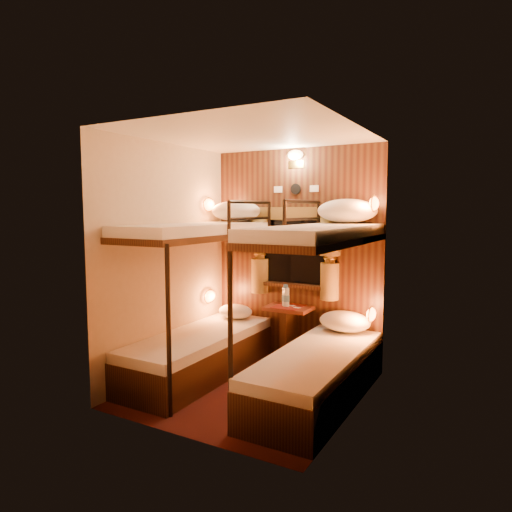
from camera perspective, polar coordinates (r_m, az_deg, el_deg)
The scene contains 22 objects.
floor at distance 4.57m, azimuth -0.67°, elevation -16.31°, with size 2.10×2.10×0.00m, color #38170F.
ceiling at distance 4.29m, azimuth -0.71°, elevation 14.91°, with size 2.10×2.10×0.00m, color silver.
wall_back at distance 5.20m, azimuth 5.08°, elevation 0.04°, with size 2.40×2.40×0.00m, color #C6B293.
wall_front at distance 3.41m, azimuth -9.53°, elevation -3.08°, with size 2.40×2.40×0.00m, color #C6B293.
wall_left at distance 4.84m, azimuth -11.01°, elevation -0.48°, with size 2.40×2.40×0.00m, color #C6B293.
wall_right at distance 3.87m, azimuth 12.26°, elevation -2.06°, with size 2.40×2.40×0.00m, color #C6B293.
back_panel at distance 5.19m, azimuth 5.01°, elevation 0.02°, with size 2.00×0.03×2.40m, color black.
bunk_left at distance 4.79m, azimuth -7.07°, elevation -8.28°, with size 0.72×1.90×1.82m.
bunk_right at distance 4.18m, azimuth 7.65°, elevation -10.39°, with size 0.72×1.90×1.82m.
window at distance 5.16m, azimuth 4.87°, elevation -0.22°, with size 1.00×0.12×0.79m.
curtains at distance 5.12m, azimuth 4.73°, elevation 0.67°, with size 1.10×0.22×1.00m.
back_fixtures at distance 5.15m, azimuth 4.95°, elevation 11.64°, with size 0.54×0.09×0.48m.
reading_lamps at distance 4.88m, azimuth 3.41°, elevation 0.14°, with size 2.00×0.20×1.25m.
table at distance 5.16m, azimuth 4.08°, elevation -8.87°, with size 0.50×0.34×0.66m.
bottle_left at distance 5.11m, azimuth 3.65°, elevation -5.10°, with size 0.07×0.07×0.24m.
bottle_right at distance 5.08m, azimuth 3.81°, elevation -5.17°, with size 0.07×0.07×0.25m.
sachet_a at distance 5.03m, azimuth 5.13°, elevation -6.47°, with size 0.08×0.06×0.01m, color silver.
sachet_b at distance 5.13m, azimuth 4.45°, elevation -6.23°, with size 0.08×0.06×0.01m, color silver.
pillow_lower_left at distance 5.37m, azimuth -2.58°, elevation -6.93°, with size 0.42×0.30×0.16m, color white.
pillow_lower_right at distance 4.88m, azimuth 11.04°, elevation -8.01°, with size 0.54×0.39×0.21m, color white.
pillow_upper_left at distance 5.25m, azimuth -2.52°, elevation 5.64°, with size 0.60×0.43×0.24m, color white.
pillow_upper_right at distance 4.74m, azimuth 11.31°, elevation 5.56°, with size 0.62×0.44×0.24m, color white.
Camera 1 is at (2.11, -3.67, 1.72)m, focal length 32.00 mm.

